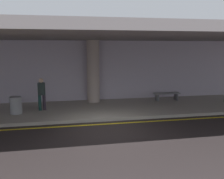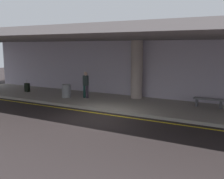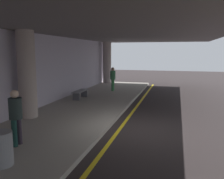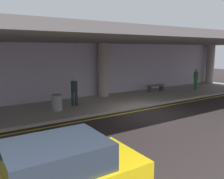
{
  "view_description": "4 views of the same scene",
  "coord_description": "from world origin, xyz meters",
  "px_view_note": "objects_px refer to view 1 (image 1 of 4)",
  "views": [
    {
      "loc": [
        -1.66,
        -9.87,
        3.4
      ],
      "look_at": [
        0.63,
        2.02,
        1.32
      ],
      "focal_mm": 39.52,
      "sensor_mm": 36.0,
      "label": 1
    },
    {
      "loc": [
        6.43,
        -10.53,
        3.4
      ],
      "look_at": [
        0.01,
        1.33,
        1.18
      ],
      "focal_mm": 41.69,
      "sensor_mm": 36.0,
      "label": 2
    },
    {
      "loc": [
        -8.79,
        -1.41,
        2.92
      ],
      "look_at": [
        1.25,
        1.29,
        1.29
      ],
      "focal_mm": 38.74,
      "sensor_mm": 36.0,
      "label": 3
    },
    {
      "loc": [
        -8.24,
        -9.21,
        3.4
      ],
      "look_at": [
        -0.56,
        2.67,
        0.96
      ],
      "focal_mm": 37.46,
      "sensor_mm": 36.0,
      "label": 4
    }
  ],
  "objects_px": {
    "support_column_far_left": "(93,72)",
    "bench_metal": "(167,95)",
    "traveler_with_luggage": "(42,92)",
    "trash_bin_steel": "(16,105)"
  },
  "relations": [
    {
      "from": "traveler_with_luggage",
      "to": "support_column_far_left",
      "type": "bearing_deg",
      "value": 179.15
    },
    {
      "from": "bench_metal",
      "to": "trash_bin_steel",
      "type": "relative_size",
      "value": 1.88
    },
    {
      "from": "support_column_far_left",
      "to": "traveler_with_luggage",
      "type": "xyz_separation_m",
      "value": [
        -2.87,
        -1.53,
        -0.86
      ]
    },
    {
      "from": "support_column_far_left",
      "to": "traveler_with_luggage",
      "type": "bearing_deg",
      "value": -151.98
    },
    {
      "from": "support_column_far_left",
      "to": "bench_metal",
      "type": "bearing_deg",
      "value": -6.51
    },
    {
      "from": "support_column_far_left",
      "to": "bench_metal",
      "type": "relative_size",
      "value": 2.28
    },
    {
      "from": "traveler_with_luggage",
      "to": "trash_bin_steel",
      "type": "distance_m",
      "value": 1.4
    },
    {
      "from": "traveler_with_luggage",
      "to": "trash_bin_steel",
      "type": "bearing_deg",
      "value": -8.56
    },
    {
      "from": "trash_bin_steel",
      "to": "bench_metal",
      "type": "bearing_deg",
      "value": 9.72
    },
    {
      "from": "support_column_far_left",
      "to": "bench_metal",
      "type": "distance_m",
      "value": 4.74
    }
  ]
}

